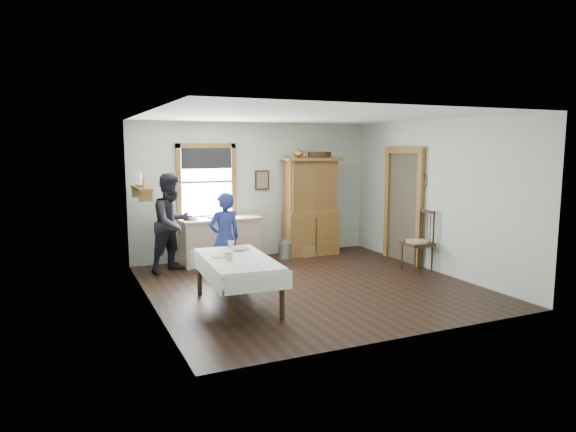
{
  "coord_description": "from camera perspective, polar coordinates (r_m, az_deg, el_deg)",
  "views": [
    {
      "loc": [
        -3.63,
        -7.23,
        2.25
      ],
      "look_at": [
        -0.25,
        0.3,
        1.11
      ],
      "focal_mm": 32.0,
      "sensor_mm": 36.0,
      "label": 1
    }
  ],
  "objects": [
    {
      "name": "table_cup_a",
      "position": [
        7.07,
        -6.61,
        -4.49
      ],
      "size": [
        0.16,
        0.16,
        0.09
      ],
      "primitive_type": "imported",
      "rotation": [
        0.0,
        0.0,
        0.38
      ],
      "color": "silver",
      "rests_on": "dining_table"
    },
    {
      "name": "table_cup_b",
      "position": [
        7.94,
        -6.35,
        -3.09
      ],
      "size": [
        0.13,
        0.13,
        0.1
      ],
      "primitive_type": "imported",
      "rotation": [
        0.0,
        0.0,
        -0.18
      ],
      "color": "silver",
      "rests_on": "dining_table"
    },
    {
      "name": "dining_table",
      "position": [
        7.28,
        -5.63,
        -7.32
      ],
      "size": [
        1.02,
        1.8,
        0.7
      ],
      "primitive_type": "cube",
      "rotation": [
        0.0,
        0.0,
        -0.06
      ],
      "color": "white",
      "rests_on": "room"
    },
    {
      "name": "counter_bowl",
      "position": [
        9.65,
        -10.55,
        -0.25
      ],
      "size": [
        0.25,
        0.25,
        0.07
      ],
      "primitive_type": "imported",
      "rotation": [
        0.0,
        0.0,
        -0.24
      ],
      "color": "silver",
      "rests_on": "work_counter"
    },
    {
      "name": "window",
      "position": [
        10.06,
        -9.03,
        4.22
      ],
      "size": [
        1.18,
        0.07,
        1.48
      ],
      "color": "white",
      "rests_on": "room"
    },
    {
      "name": "wall_shelf",
      "position": [
        8.88,
        -16.0,
        3.17
      ],
      "size": [
        0.24,
        1.0,
        0.44
      ],
      "color": "brown",
      "rests_on": "room"
    },
    {
      "name": "work_counter",
      "position": [
        9.92,
        -7.56,
        -2.73
      ],
      "size": [
        1.57,
        0.68,
        0.88
      ],
      "primitive_type": "cube",
      "rotation": [
        0.0,
        0.0,
        0.07
      ],
      "color": "tan",
      "rests_on": "room"
    },
    {
      "name": "figure_dark",
      "position": [
        9.36,
        -12.7,
        -1.16
      ],
      "size": [
        0.99,
        0.92,
        1.63
      ],
      "primitive_type": "imported",
      "rotation": [
        0.0,
        0.0,
        0.5
      ],
      "color": "black",
      "rests_on": "room"
    },
    {
      "name": "wicker_basket",
      "position": [
        10.56,
        2.24,
        -3.85
      ],
      "size": [
        0.42,
        0.33,
        0.22
      ],
      "primitive_type": "cube",
      "rotation": [
        0.0,
        0.0,
        0.19
      ],
      "color": "#A6764B",
      "rests_on": "room"
    },
    {
      "name": "pail",
      "position": [
        10.35,
        -0.31,
        -3.85
      ],
      "size": [
        0.36,
        0.36,
        0.3
      ],
      "primitive_type": "cube",
      "rotation": [
        0.0,
        0.0,
        0.36
      ],
      "color": "#95979D",
      "rests_on": "room"
    },
    {
      "name": "counter_book",
      "position": [
        9.76,
        -8.37,
        -0.23
      ],
      "size": [
        0.3,
        0.3,
        0.02
      ],
      "primitive_type": "imported",
      "rotation": [
        0.0,
        0.0,
        0.73
      ],
      "color": "#6E6349",
      "rests_on": "work_counter"
    },
    {
      "name": "rug_beater",
      "position": [
        9.69,
        14.75,
        4.46
      ],
      "size": [
        0.01,
        0.27,
        0.27
      ],
      "primitive_type": "torus",
      "rotation": [
        0.0,
        1.57,
        0.0
      ],
      "color": "black",
      "rests_on": "room"
    },
    {
      "name": "woman_blue",
      "position": [
        8.43,
        -7.05,
        -2.85
      ],
      "size": [
        0.54,
        0.39,
        1.39
      ],
      "primitive_type": "imported",
      "rotation": [
        0.0,
        0.0,
        3.26
      ],
      "color": "navy",
      "rests_on": "room"
    },
    {
      "name": "spindle_chair",
      "position": [
        9.51,
        14.18,
        -2.68
      ],
      "size": [
        0.53,
        0.53,
        1.1
      ],
      "primitive_type": "cube",
      "rotation": [
        0.0,
        0.0,
        -0.04
      ],
      "color": "#382313",
      "rests_on": "room"
    },
    {
      "name": "doorway",
      "position": [
        10.17,
        12.72,
        1.52
      ],
      "size": [
        0.09,
        1.14,
        2.22
      ],
      "color": "#413B2E",
      "rests_on": "room"
    },
    {
      "name": "framed_picture",
      "position": [
        10.42,
        -2.89,
        3.99
      ],
      "size": [
        0.3,
        0.04,
        0.4
      ],
      "primitive_type": "cube",
      "color": "#382313",
      "rests_on": "room"
    },
    {
      "name": "room",
      "position": [
        8.14,
        2.45,
        1.49
      ],
      "size": [
        5.01,
        5.01,
        2.7
      ],
      "color": "black",
      "rests_on": "ground"
    },
    {
      "name": "table_bowl",
      "position": [
        7.66,
        -5.45,
        -3.65
      ],
      "size": [
        0.31,
        0.31,
        0.06
      ],
      "primitive_type": "imported",
      "rotation": [
        0.0,
        0.0,
        -0.42
      ],
      "color": "silver",
      "rests_on": "dining_table"
    },
    {
      "name": "shelf_bowl",
      "position": [
        8.89,
        -16.02,
        3.33
      ],
      "size": [
        0.22,
        0.22,
        0.05
      ],
      "primitive_type": "imported",
      "color": "silver",
      "rests_on": "wall_shelf"
    },
    {
      "name": "china_hutch",
      "position": [
        10.59,
        2.54,
        1.08
      ],
      "size": [
        1.2,
        0.62,
        2.0
      ],
      "primitive_type": "cube",
      "rotation": [
        0.0,
        0.0,
        -0.05
      ],
      "color": "brown",
      "rests_on": "room"
    }
  ]
}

